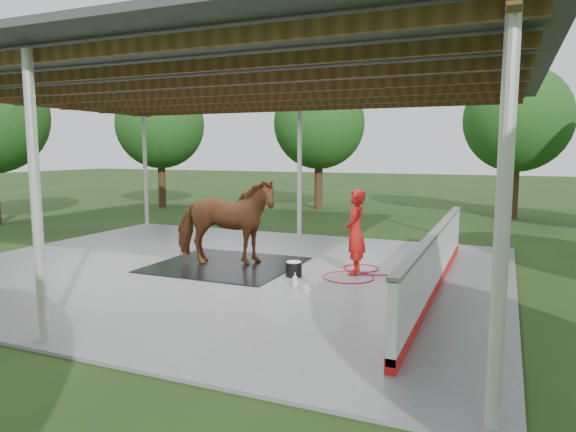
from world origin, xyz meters
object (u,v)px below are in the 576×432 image
at_px(dasher_board, 436,261).
at_px(handler, 355,232).
at_px(horse, 225,222).
at_px(wash_bucket, 294,269).

height_order(dasher_board, handler, handler).
xyz_separation_m(horse, wash_bucket, (1.81, -0.36, -0.82)).
xyz_separation_m(dasher_board, horse, (-4.61, 0.27, 0.44)).
relative_size(dasher_board, horse, 3.52).
relative_size(horse, wash_bucket, 6.81).
xyz_separation_m(dasher_board, wash_bucket, (-2.81, -0.09, -0.38)).
bearing_deg(dasher_board, handler, 160.56).
bearing_deg(horse, wash_bucket, -121.47).
bearing_deg(wash_bucket, dasher_board, 1.83).
xyz_separation_m(dasher_board, handler, (-1.72, 0.61, 0.34)).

